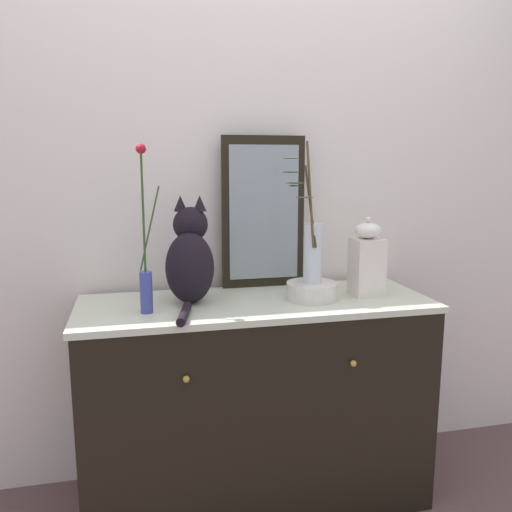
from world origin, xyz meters
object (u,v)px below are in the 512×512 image
mirror_leaning (263,213)px  vase_glass_clear (312,247)px  sideboard (256,401)px  vase_slim_green (146,269)px  bowl_porcelain (312,291)px  cat_sitting (190,259)px  jar_lidded_porcelain (367,260)px

mirror_leaning → vase_glass_clear: size_ratio=1.18×
sideboard → vase_slim_green: 0.73m
sideboard → vase_slim_green: vase_slim_green is taller
bowl_porcelain → vase_glass_clear: bearing=-176.5°
sideboard → vase_slim_green: (-0.43, -0.07, 0.59)m
vase_slim_green → vase_glass_clear: (0.64, 0.04, 0.05)m
vase_glass_clear → cat_sitting: bearing=171.2°
jar_lidded_porcelain → mirror_leaning: bearing=146.3°
cat_sitting → vase_slim_green: bearing=-146.2°
vase_glass_clear → jar_lidded_porcelain: bearing=3.8°
mirror_leaning → bowl_porcelain: bearing=-63.2°
sideboard → bowl_porcelain: 0.51m
cat_sitting → jar_lidded_porcelain: size_ratio=1.34×
bowl_porcelain → jar_lidded_porcelain: jar_lidded_porcelain is taller
mirror_leaning → jar_lidded_porcelain: mirror_leaning is taller
mirror_leaning → bowl_porcelain: 0.42m
vase_slim_green → jar_lidded_porcelain: bearing=3.7°
cat_sitting → vase_slim_green: 0.21m
cat_sitting → vase_slim_green: (-0.17, -0.11, -0.01)m
bowl_porcelain → jar_lidded_porcelain: size_ratio=0.63×
sideboard → jar_lidded_porcelain: jar_lidded_porcelain is taller
vase_glass_clear → bowl_porcelain: bearing=3.5°
bowl_porcelain → sideboard: bearing=171.9°
cat_sitting → bowl_porcelain: cat_sitting is taller
cat_sitting → mirror_leaning: bearing=29.5°
sideboard → cat_sitting: 0.65m
mirror_leaning → jar_lidded_porcelain: bearing=-33.7°
cat_sitting → vase_glass_clear: size_ratio=0.79×
bowl_porcelain → jar_lidded_porcelain: 0.27m
vase_slim_green → vase_glass_clear: size_ratio=1.09×
bowl_porcelain → cat_sitting: bearing=171.3°
mirror_leaning → vase_glass_clear: mirror_leaning is taller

